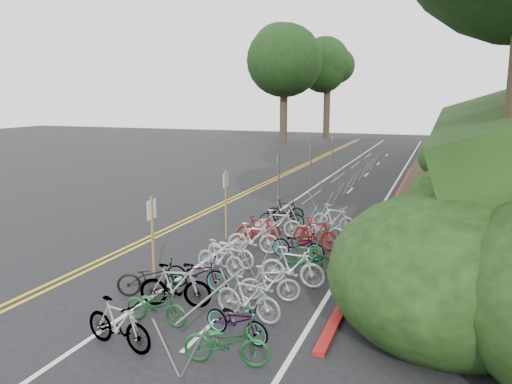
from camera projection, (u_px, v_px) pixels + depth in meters
ground at (132, 284)px, 13.63m from camera, size 120.00×120.00×0.00m
road_markings at (273, 209)px, 22.68m from camera, size 7.47×80.00×0.01m
red_curb at (392, 208)px, 22.66m from camera, size 0.25×28.00×0.10m
bike_rack_front at (214, 305)px, 10.28m from camera, size 1.11×3.12×1.10m
bike_racks_rest at (338, 184)px, 24.37m from camera, size 1.14×23.00×1.17m
signpost_near at (153, 237)px, 13.05m from camera, size 0.08×0.40×2.52m
signposts_rest at (296, 167)px, 26.01m from camera, size 0.08×18.40×2.50m
bike_front at (152, 278)px, 12.78m from camera, size 1.34×1.90×0.95m
bike_valet at (260, 254)px, 14.64m from camera, size 3.23×12.97×1.09m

